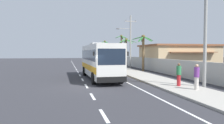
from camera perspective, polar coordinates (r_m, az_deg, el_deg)
name	(u,v)px	position (r m, az deg, el deg)	size (l,w,h in m)	color
ground_plane	(86,86)	(17.13, -6.86, -6.51)	(160.00, 160.00, 0.00)	#303035
sidewalk_kerb	(131,72)	(28.24, 5.06, -2.72)	(3.20, 90.00, 0.14)	#A8A399
lane_markings	(93,70)	(31.90, -5.09, -2.21)	(3.93, 71.00, 0.01)	white
boundary_wall	(147,64)	(33.20, 9.28, -0.44)	(0.24, 60.00, 1.86)	#B2B2AD
coach_bus_foreground	(99,60)	(21.74, -3.40, 0.57)	(3.02, 10.90, 3.71)	silver
motorcycle_beside_bus	(110,67)	(30.23, -0.51, -1.26)	(0.56, 1.96, 1.57)	black
pedestrian_near_kerb	(179,74)	(17.03, 17.47, -3.10)	(0.36, 0.36, 1.75)	red
pedestrian_midwalk	(197,76)	(15.83, 21.74, -3.56)	(0.36, 0.36, 1.76)	beige
pedestrian_far_walk	(121,65)	(29.40, 2.33, -0.77)	(0.36, 0.36, 1.56)	gold
utility_pole_nearest	(206,17)	(17.54, 23.80, 10.97)	(2.44, 0.24, 10.18)	#9E9E99
utility_pole_mid	(130,40)	(35.31, 4.84, 5.84)	(3.38, 0.24, 8.72)	#9E9E99
palm_nearest	(105,48)	(54.13, -1.93, 3.89)	(2.96, 3.17, 5.67)	brown
palm_second	(126,46)	(38.18, 3.83, 4.38)	(3.47, 3.63, 5.21)	brown
palm_third	(143,46)	(30.77, 8.38, 4.16)	(3.23, 3.12, 5.20)	brown
palm_fourth	(121,44)	(49.20, 2.51, 4.80)	(3.08, 3.03, 6.69)	brown
roadside_building	(178,57)	(34.82, 17.25, 1.28)	(10.66, 8.62, 3.85)	tan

